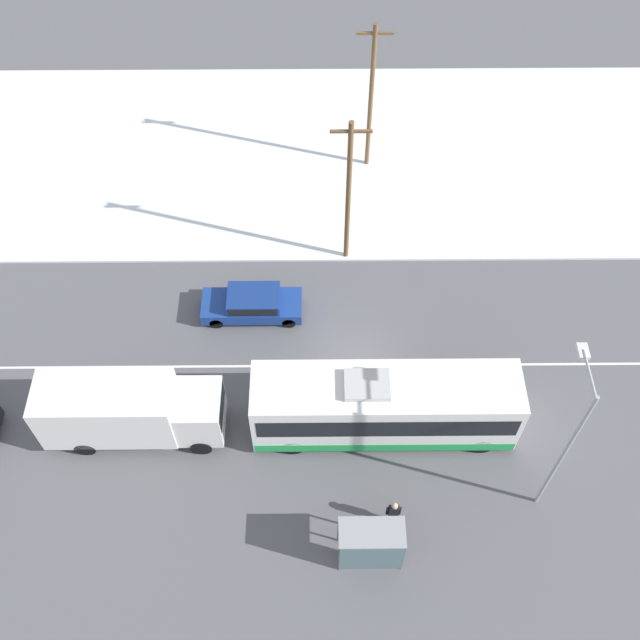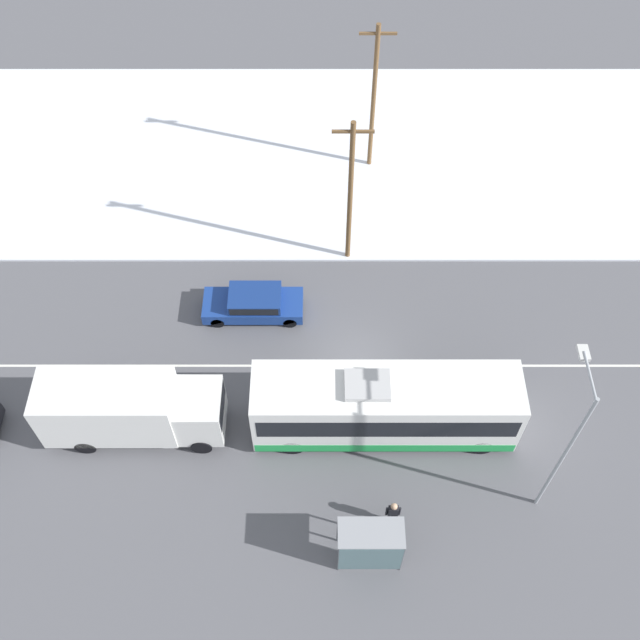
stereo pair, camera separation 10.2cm
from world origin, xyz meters
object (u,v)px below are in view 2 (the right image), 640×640
object	(u,v)px
utility_pole_roadside	(349,193)
utility_pole_snowlot	(372,98)
pedestrian_at_stop	(392,511)
city_bus	(384,407)
bus_shelter	(370,547)
sedan_car	(253,303)
box_truck	(127,409)
streetlamp	(567,435)

from	to	relation	value
utility_pole_roadside	utility_pole_snowlot	xyz separation A→B (m)	(1.35, 6.76, 0.08)
utility_pole_roadside	pedestrian_at_stop	bearing A→B (deg)	-84.07
city_bus	bus_shelter	bearing A→B (deg)	-98.03
sedan_car	pedestrian_at_stop	size ratio (longest dim) A/B	2.85
box_truck	utility_pole_snowlot	size ratio (longest dim) A/B	0.86
box_truck	bus_shelter	bearing A→B (deg)	-30.30
streetlamp	utility_pole_roadside	xyz separation A→B (m)	(-7.32, 12.65, -0.68)
sedan_car	pedestrian_at_stop	distance (m)	11.89
city_bus	streetlamp	distance (m)	7.53
streetlamp	city_bus	bearing A→B (deg)	153.47
streetlamp	utility_pole_snowlot	bearing A→B (deg)	107.09
pedestrian_at_stop	streetlamp	world-z (taller)	streetlamp
city_bus	bus_shelter	size ratio (longest dim) A/B	4.45
sedan_car	streetlamp	world-z (taller)	streetlamp
box_truck	utility_pole_snowlot	world-z (taller)	utility_pole_snowlot
city_bus	utility_pole_snowlot	bearing A→B (deg)	89.79
streetlamp	sedan_car	bearing A→B (deg)	142.25
sedan_car	streetlamp	xyz separation A→B (m)	(11.81, -9.14, 4.35)
sedan_car	box_truck	bearing A→B (deg)	52.56
city_bus	utility_pole_snowlot	world-z (taller)	utility_pole_snowlot
city_bus	bus_shelter	world-z (taller)	city_bus
box_truck	streetlamp	size ratio (longest dim) A/B	0.89
utility_pole_snowlot	pedestrian_at_stop	bearing A→B (deg)	-89.75
pedestrian_at_stop	utility_pole_roadside	bearing A→B (deg)	95.93
sedan_car	utility_pole_snowlot	distance (m)	12.39
bus_shelter	city_bus	bearing A→B (deg)	81.97
box_truck	sedan_car	bearing A→B (deg)	52.56
box_truck	streetlamp	distance (m)	17.15
city_bus	bus_shelter	distance (m)	5.84
pedestrian_at_stop	bus_shelter	world-z (taller)	bus_shelter
sedan_car	utility_pole_snowlot	bearing A→B (deg)	-119.61
city_bus	utility_pole_roadside	bearing A→B (deg)	97.60
city_bus	utility_pole_roadside	xyz separation A→B (m)	(-1.29, 9.64, 2.68)
pedestrian_at_stop	box_truck	bearing A→B (deg)	159.11
utility_pole_roadside	utility_pole_snowlot	bearing A→B (deg)	78.74
sedan_car	pedestrian_at_stop	world-z (taller)	pedestrian_at_stop
pedestrian_at_stop	utility_pole_snowlot	xyz separation A→B (m)	(-0.09, 20.58, 3.52)
box_truck	utility_pole_roadside	bearing A→B (deg)	46.43
bus_shelter	box_truck	bearing A→B (deg)	149.70
sedan_car	bus_shelter	world-z (taller)	bus_shelter
bus_shelter	sedan_car	bearing A→B (deg)	112.60
streetlamp	utility_pole_snowlot	distance (m)	20.32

